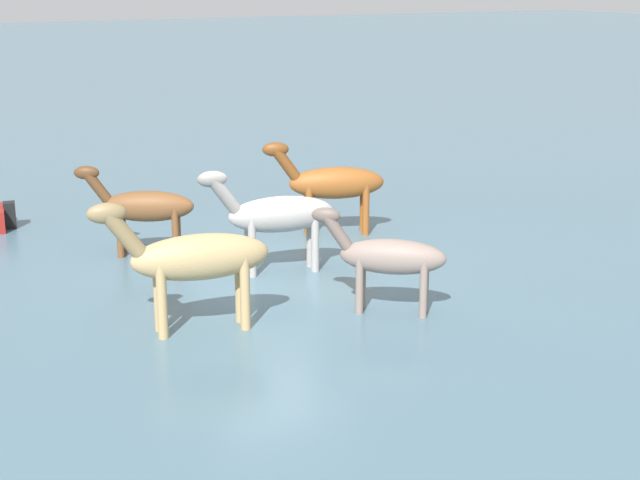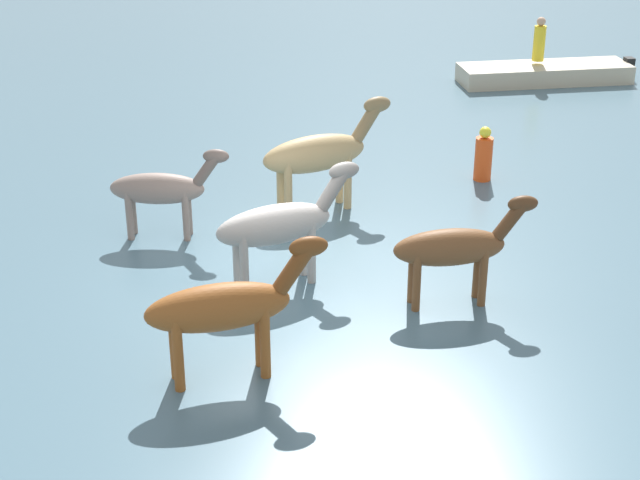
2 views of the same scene
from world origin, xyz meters
name	(u,v)px [view 1 (image 1 of 2)]	position (x,y,z in m)	size (l,w,h in m)	color
ground_plane	(269,275)	(0.00, 0.00, 0.00)	(196.60, 196.60, 0.00)	#476675
horse_rear_stallion	(277,215)	(0.11, -0.22, 1.06)	(0.98, 2.49, 1.92)	#9E9993
horse_mid_herd	(143,207)	(2.28, 1.50, 0.96)	(1.39, 2.12, 1.74)	brown
horse_dark_mare	(194,258)	(-1.94, 2.18, 1.14)	(1.02, 2.68, 2.07)	tan
horse_dun_straggler	(332,183)	(1.88, -2.39, 1.07)	(1.30, 2.46, 1.95)	brown
horse_pinto_flank	(388,257)	(-2.67, -0.77, 0.92)	(1.64, 1.85, 1.67)	gray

